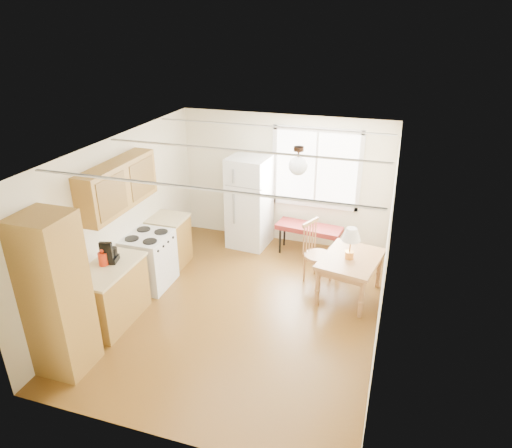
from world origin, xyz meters
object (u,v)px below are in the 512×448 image
at_px(bench, 309,229).
at_px(refrigerator, 249,202).
at_px(dining_table, 351,263).
at_px(chair, 314,247).

bearing_deg(bench, refrigerator, -174.63).
xyz_separation_m(refrigerator, dining_table, (2.08, -1.28, -0.29)).
bearing_deg(refrigerator, dining_table, -26.22).
distance_m(dining_table, chair, 0.73).
relative_size(refrigerator, bench, 1.41).
xyz_separation_m(bench, chair, (0.26, -0.90, 0.11)).
distance_m(refrigerator, chair, 1.73).
bearing_deg(refrigerator, bench, 3.69).
xyz_separation_m(bench, dining_table, (0.90, -1.24, 0.09)).
height_order(refrigerator, chair, refrigerator).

